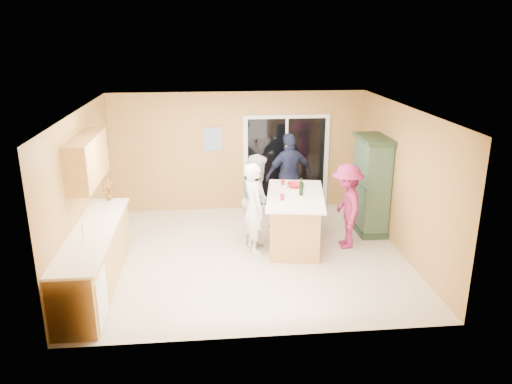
{
  "coord_description": "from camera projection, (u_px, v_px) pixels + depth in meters",
  "views": [
    {
      "loc": [
        -0.66,
        -8.1,
        3.83
      ],
      "look_at": [
        0.15,
        0.1,
        1.15
      ],
      "focal_mm": 35.0,
      "sensor_mm": 36.0,
      "label": 1
    }
  ],
  "objects": [
    {
      "name": "tumbler_far",
      "position": [
        283.0,
        182.0,
        9.64
      ],
      "size": [
        0.09,
        0.09,
        0.1
      ],
      "primitive_type": "cylinder",
      "rotation": [
        0.0,
        0.0,
        -0.32
      ],
      "color": "#B51418",
      "rests_on": "kitchen_island"
    },
    {
      "name": "kitchen_island",
      "position": [
        295.0,
        221.0,
        9.23
      ],
      "size": [
        1.31,
        2.01,
        0.98
      ],
      "rotation": [
        0.0,
        0.0,
        -0.17
      ],
      "color": "tan",
      "rests_on": "floor"
    },
    {
      "name": "sliding_door",
      "position": [
        286.0,
        162.0,
        11.02
      ],
      "size": [
        1.9,
        0.07,
        2.1
      ],
      "color": "silver",
      "rests_on": "floor"
    },
    {
      "name": "upper_cabinets",
      "position": [
        87.0,
        160.0,
        7.91
      ],
      "size": [
        0.35,
        1.6,
        0.75
      ],
      "primitive_type": "cube",
      "color": "tan",
      "rests_on": "wall_left"
    },
    {
      "name": "tulip_vase",
      "position": [
        108.0,
        190.0,
        8.83
      ],
      "size": [
        0.22,
        0.16,
        0.4
      ],
      "primitive_type": "imported",
      "rotation": [
        0.0,
        0.0,
        0.06
      ],
      "color": "red",
      "rests_on": "left_cabinet_run"
    },
    {
      "name": "framed_picture",
      "position": [
        213.0,
        139.0,
        10.71
      ],
      "size": [
        0.46,
        0.04,
        0.56
      ],
      "color": "#A07450",
      "rests_on": "wall_back"
    },
    {
      "name": "woman_grey",
      "position": [
        258.0,
        199.0,
        9.28
      ],
      "size": [
        0.7,
        0.86,
        1.69
      ],
      "primitive_type": "imported",
      "rotation": [
        0.0,
        0.0,
        1.5
      ],
      "color": "#979799",
      "rests_on": "floor"
    },
    {
      "name": "wine_bottle",
      "position": [
        301.0,
        189.0,
        8.99
      ],
      "size": [
        0.08,
        0.08,
        0.33
      ],
      "rotation": [
        0.0,
        0.0,
        0.1
      ],
      "color": "black",
      "rests_on": "kitchen_island"
    },
    {
      "name": "woman_navy",
      "position": [
        289.0,
        176.0,
        10.51
      ],
      "size": [
        1.15,
        0.72,
        1.82
      ],
      "primitive_type": "imported",
      "rotation": [
        0.0,
        0.0,
        3.42
      ],
      "color": "#1C1D3E",
      "rests_on": "floor"
    },
    {
      "name": "woman_white",
      "position": [
        254.0,
        208.0,
        8.84
      ],
      "size": [
        0.53,
        0.68,
        1.65
      ],
      "primitive_type": "imported",
      "rotation": [
        0.0,
        0.0,
        1.82
      ],
      "color": "silver",
      "rests_on": "floor"
    },
    {
      "name": "wall_back",
      "position": [
        238.0,
        152.0,
        10.88
      ],
      "size": [
        5.5,
        0.1,
        2.6
      ],
      "primitive_type": "cube",
      "color": "#D8B559",
      "rests_on": "ground"
    },
    {
      "name": "wall_right",
      "position": [
        403.0,
        181.0,
        8.77
      ],
      "size": [
        0.1,
        5.0,
        2.6
      ],
      "primitive_type": "cube",
      "color": "#D8B559",
      "rests_on": "ground"
    },
    {
      "name": "floor",
      "position": [
        248.0,
        255.0,
        8.92
      ],
      "size": [
        5.5,
        5.5,
        0.0
      ],
      "primitive_type": "plane",
      "color": "beige",
      "rests_on": "ground"
    },
    {
      "name": "serving_bowl",
      "position": [
        296.0,
        185.0,
        9.49
      ],
      "size": [
        0.33,
        0.33,
        0.08
      ],
      "primitive_type": "imported",
      "rotation": [
        0.0,
        0.0,
        -0.04
      ],
      "color": "#B51418",
      "rests_on": "kitchen_island"
    },
    {
      "name": "green_hutch",
      "position": [
        371.0,
        186.0,
        9.74
      ],
      "size": [
        0.55,
        1.04,
        1.91
      ],
      "color": "#203422",
      "rests_on": "floor"
    },
    {
      "name": "white_plate",
      "position": [
        280.0,
        187.0,
        9.5
      ],
      "size": [
        0.21,
        0.21,
        0.01
      ],
      "primitive_type": "cylinder",
      "rotation": [
        0.0,
        0.0,
        -0.14
      ],
      "color": "white",
      "rests_on": "kitchen_island"
    },
    {
      "name": "wall_left",
      "position": [
        83.0,
        191.0,
        8.26
      ],
      "size": [
        0.1,
        5.0,
        2.6
      ],
      "primitive_type": "cube",
      "color": "#D8B559",
      "rests_on": "ground"
    },
    {
      "name": "ceiling",
      "position": [
        247.0,
        110.0,
        8.11
      ],
      "size": [
        5.5,
        5.0,
        0.1
      ],
      "primitive_type": "cube",
      "color": "silver",
      "rests_on": "wall_back"
    },
    {
      "name": "left_cabinet_run",
      "position": [
        93.0,
        264.0,
        7.55
      ],
      "size": [
        0.65,
        3.05,
        1.24
      ],
      "color": "tan",
      "rests_on": "floor"
    },
    {
      "name": "wall_front",
      "position": [
        265.0,
        246.0,
        6.15
      ],
      "size": [
        5.5,
        0.1,
        2.6
      ],
      "primitive_type": "cube",
      "color": "#D8B559",
      "rests_on": "ground"
    },
    {
      "name": "woman_magenta",
      "position": [
        347.0,
        206.0,
        9.05
      ],
      "size": [
        0.63,
        1.04,
        1.57
      ],
      "primitive_type": "imported",
      "rotation": [
        0.0,
        0.0,
        -1.62
      ],
      "color": "#851D4C",
      "rests_on": "floor"
    },
    {
      "name": "tumbler_near",
      "position": [
        282.0,
        197.0,
        8.76
      ],
      "size": [
        0.1,
        0.1,
        0.11
      ],
      "primitive_type": "cylinder",
      "rotation": [
        0.0,
        0.0,
        0.43
      ],
      "color": "#B51418",
      "rests_on": "kitchen_island"
    }
  ]
}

